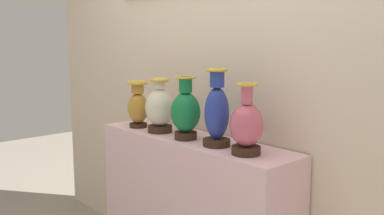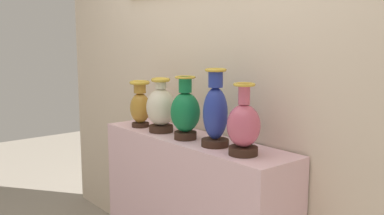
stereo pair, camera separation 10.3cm
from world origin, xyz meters
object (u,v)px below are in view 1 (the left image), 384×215
Objects in this scene: vase_rose at (246,126)px; vase_cobalt at (217,113)px; vase_ochre at (138,106)px; vase_ivory at (160,108)px; vase_emerald at (186,112)px.

vase_cobalt is at bearing 176.52° from vase_rose.
vase_ochre is 0.90× the size of vase_ivory.
vase_ochre is at bearing -179.13° from vase_emerald.
vase_rose is (0.94, 0.01, 0.00)m from vase_ochre.
vase_emerald is 0.24m from vase_cobalt.
vase_cobalt is 1.16× the size of vase_rose.
vase_ochre is 0.73× the size of vase_cobalt.
vase_cobalt reaches higher than vase_ivory.
vase_ochre is 0.22m from vase_ivory.
vase_ochre is 0.72m from vase_cobalt.
vase_cobalt is (0.71, 0.03, 0.04)m from vase_ochre.
vase_emerald is 1.01× the size of vase_rose.
vase_rose is at bearing 0.82° from vase_ochre.
vase_cobalt is 0.23m from vase_rose.
vase_rose is at bearing -3.48° from vase_cobalt.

